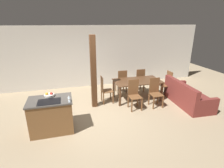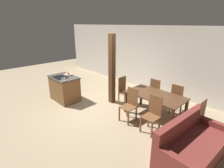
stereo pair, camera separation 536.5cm
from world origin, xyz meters
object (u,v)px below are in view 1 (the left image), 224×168
(kitchen_island, at_px, (52,115))
(dining_chair_head_end, at_px, (105,89))
(fruit_bowl, at_px, (49,95))
(dining_table, at_px, (137,83))
(dining_chair_near_right, at_px, (155,92))
(timber_post, at_px, (93,73))
(wine_glass_middle, at_px, (69,97))
(dining_chair_far_right, at_px, (139,80))
(dining_chair_far_left, at_px, (122,81))
(dining_chair_foot_end, at_px, (166,83))
(couch, at_px, (187,97))
(dining_chair_near_left, at_px, (134,94))
(wine_glass_near, at_px, (69,98))

(kitchen_island, distance_m, dining_chair_head_end, 2.24)
(fruit_bowl, relative_size, dining_table, 0.15)
(dining_chair_near_right, bearing_deg, timber_post, 166.47)
(wine_glass_middle, height_order, dining_chair_far_right, wine_glass_middle)
(kitchen_island, bearing_deg, fruit_bowl, 94.05)
(wine_glass_middle, bearing_deg, dining_chair_far_left, 46.68)
(dining_chair_far_right, bearing_deg, fruit_bowl, 28.11)
(fruit_bowl, bearing_deg, dining_chair_far_left, 34.71)
(dining_chair_foot_end, bearing_deg, dining_table, -90.00)
(fruit_bowl, distance_m, wine_glass_middle, 0.68)
(couch, bearing_deg, timber_post, 80.72)
(dining_chair_near_left, height_order, dining_chair_head_end, same)
(dining_chair_head_end, relative_size, couch, 0.52)
(dining_chair_far_left, xyz_separation_m, couch, (1.96, -1.60, -0.23))
(wine_glass_near, xyz_separation_m, dining_chair_head_end, (1.29, 1.67, -0.53))
(fruit_bowl, height_order, wine_glass_middle, wine_glass_middle)
(kitchen_island, distance_m, wine_glass_near, 0.82)
(wine_glass_middle, height_order, dining_chair_far_left, wine_glass_middle)
(fruit_bowl, height_order, dining_chair_head_end, fruit_bowl)
(dining_chair_near_right, distance_m, timber_post, 2.26)
(dining_chair_head_end, height_order, couch, dining_chair_head_end)
(wine_glass_near, relative_size, dining_table, 0.08)
(wine_glass_near, xyz_separation_m, timber_post, (0.86, 1.47, 0.19))
(wine_glass_middle, xyz_separation_m, dining_chair_head_end, (1.29, 1.59, -0.53))
(dining_chair_far_right, height_order, timber_post, timber_post)
(fruit_bowl, height_order, dining_chair_near_left, fruit_bowl)
(dining_chair_far_right, height_order, dining_chair_head_end, same)
(kitchen_island, height_order, dining_chair_far_left, dining_chair_far_left)
(dining_table, distance_m, couch, 1.84)
(wine_glass_near, relative_size, timber_post, 0.06)
(dining_chair_far_left, relative_size, couch, 0.52)
(dining_chair_far_right, bearing_deg, dining_chair_far_left, 0.00)
(wine_glass_near, bearing_deg, dining_chair_far_left, 47.64)
(couch, bearing_deg, wine_glass_near, 103.45)
(dining_chair_near_left, bearing_deg, dining_chair_far_right, 60.49)
(kitchen_island, distance_m, wine_glass_middle, 0.79)
(wine_glass_near, height_order, dining_chair_near_left, wine_glass_near)
(dining_table, height_order, timber_post, timber_post)
(couch, bearing_deg, kitchen_island, 98.60)
(kitchen_island, bearing_deg, wine_glass_near, -31.80)
(wine_glass_near, xyz_separation_m, dining_chair_near_left, (2.15, 0.97, -0.53))
(dining_chair_near_right, height_order, dining_chair_far_right, same)
(dining_chair_near_left, bearing_deg, kitchen_island, -165.99)
(fruit_bowl, distance_m, dining_chair_foot_end, 4.49)
(dining_table, height_order, dining_chair_near_right, dining_chair_near_right)
(wine_glass_near, distance_m, dining_table, 3.07)
(wine_glass_near, xyz_separation_m, dining_chair_far_right, (2.95, 2.36, -0.53))
(fruit_bowl, relative_size, dining_chair_near_right, 0.27)
(kitchen_island, xyz_separation_m, dining_table, (3.04, 1.36, 0.18))
(dining_chair_head_end, xyz_separation_m, dining_chair_foot_end, (2.52, 0.00, 0.00))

